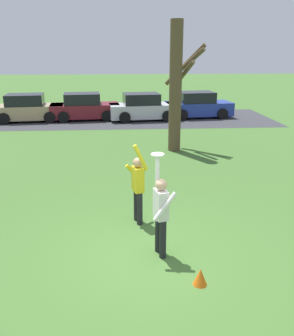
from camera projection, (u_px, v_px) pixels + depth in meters
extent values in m
plane|color=#426B2D|center=(147.00, 257.00, 7.42)|extent=(120.00, 120.00, 0.00)
cylinder|color=black|center=(163.00, 239.00, 7.28)|extent=(0.14, 0.14, 0.82)
cylinder|color=black|center=(158.00, 233.00, 7.51)|extent=(0.14, 0.14, 0.82)
cube|color=silver|center=(161.00, 204.00, 7.18)|extent=(0.30, 0.40, 0.60)
sphere|color=tan|center=(161.00, 185.00, 7.05)|extent=(0.23, 0.23, 0.23)
cylinder|color=silver|center=(165.00, 207.00, 6.96)|extent=(0.49, 0.20, 0.58)
cylinder|color=silver|center=(157.00, 171.00, 7.19)|extent=(0.09, 0.09, 0.66)
cylinder|color=black|center=(137.00, 205.00, 8.92)|extent=(0.14, 0.14, 0.82)
cylinder|color=black|center=(140.00, 209.00, 8.68)|extent=(0.14, 0.14, 0.82)
cube|color=gold|center=(138.00, 179.00, 8.58)|extent=(0.30, 0.40, 0.60)
sphere|color=tan|center=(138.00, 163.00, 8.45)|extent=(0.23, 0.23, 0.23)
cylinder|color=gold|center=(135.00, 174.00, 8.77)|extent=(0.49, 0.20, 0.58)
cylinder|color=gold|center=(141.00, 158.00, 8.19)|extent=(0.35, 0.16, 0.64)
cylinder|color=white|center=(157.00, 154.00, 7.08)|extent=(0.26, 0.26, 0.02)
cube|color=tan|center=(29.00, 112.00, 21.54)|extent=(4.27, 2.22, 0.80)
cube|color=black|center=(25.00, 100.00, 21.29)|extent=(2.26, 1.85, 0.64)
cylinder|color=black|center=(52.00, 112.00, 22.67)|extent=(0.68, 0.29, 0.66)
cylinder|color=black|center=(50.00, 117.00, 20.96)|extent=(0.68, 0.29, 0.66)
cylinder|color=black|center=(10.00, 114.00, 22.25)|extent=(0.68, 0.29, 0.66)
cylinder|color=black|center=(4.00, 119.00, 20.55)|extent=(0.68, 0.29, 0.66)
cube|color=maroon|center=(85.00, 110.00, 22.02)|extent=(4.27, 2.22, 0.80)
cube|color=black|center=(82.00, 99.00, 21.77)|extent=(2.26, 1.85, 0.64)
cylinder|color=black|center=(105.00, 111.00, 23.15)|extent=(0.68, 0.29, 0.66)
cylinder|color=black|center=(107.00, 116.00, 21.44)|extent=(0.68, 0.29, 0.66)
cylinder|color=black|center=(65.00, 112.00, 22.73)|extent=(0.68, 0.29, 0.66)
cylinder|color=black|center=(63.00, 117.00, 21.03)|extent=(0.68, 0.29, 0.66)
cube|color=#BCBCC1|center=(144.00, 111.00, 21.93)|extent=(4.27, 2.22, 0.80)
cube|color=black|center=(141.00, 99.00, 21.68)|extent=(2.26, 1.85, 0.64)
cylinder|color=black|center=(161.00, 111.00, 23.06)|extent=(0.68, 0.29, 0.66)
cylinder|color=black|center=(168.00, 116.00, 21.35)|extent=(0.68, 0.29, 0.66)
cylinder|color=black|center=(121.00, 112.00, 22.64)|extent=(0.68, 0.29, 0.66)
cylinder|color=black|center=(125.00, 118.00, 20.94)|extent=(0.68, 0.29, 0.66)
cube|color=#233893|center=(198.00, 108.00, 22.75)|extent=(4.27, 2.22, 0.80)
cube|color=black|center=(196.00, 97.00, 22.51)|extent=(2.26, 1.85, 0.64)
cylinder|color=black|center=(212.00, 109.00, 23.88)|extent=(0.68, 0.29, 0.66)
cylinder|color=black|center=(222.00, 114.00, 22.18)|extent=(0.68, 0.29, 0.66)
cylinder|color=black|center=(175.00, 110.00, 23.47)|extent=(0.68, 0.29, 0.66)
cylinder|color=black|center=(182.00, 115.00, 21.76)|extent=(0.68, 0.29, 0.66)
cube|color=#38383D|center=(113.00, 119.00, 22.33)|extent=(19.50, 6.40, 0.01)
cylinder|color=brown|center=(175.00, 88.00, 14.56)|extent=(0.51, 0.51, 5.19)
cylinder|color=brown|center=(185.00, 65.00, 14.99)|extent=(1.61, 1.17, 1.72)
cylinder|color=brown|center=(188.00, 64.00, 14.82)|extent=(1.28, 1.31, 1.29)
cylinder|color=brown|center=(186.00, 71.00, 14.60)|extent=(0.65, 1.05, 0.93)
cone|color=orange|center=(200.00, 277.00, 6.49)|extent=(0.26, 0.26, 0.32)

